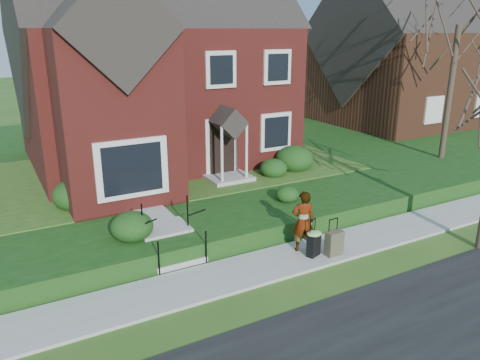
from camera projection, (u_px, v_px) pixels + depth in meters
ground at (282, 262)px, 12.55m from camera, size 120.00×120.00×0.00m
sidewalk at (282, 261)px, 12.54m from camera, size 60.00×1.60×0.08m
terrace at (228, 148)px, 23.38m from camera, size 44.00×20.00×0.60m
walkway at (135, 199)px, 15.38m from camera, size 1.20×6.00×0.06m
main_house at (149, 48)px, 18.85m from camera, size 10.40×10.20×9.40m
neighbour_house at (407, 42)px, 27.47m from camera, size 9.40×8.00×9.20m
front_steps at (169, 240)px, 12.79m from camera, size 1.40×2.02×1.50m
foundation_shrubs at (206, 177)px, 16.25m from camera, size 9.95×4.58×1.07m
woman at (303, 221)px, 12.81m from camera, size 0.75×0.63×1.74m
suitcase_black at (314, 242)px, 12.63m from camera, size 0.53×0.48×1.05m
suitcase_olive at (334, 243)px, 12.69m from camera, size 0.49×0.29×1.04m
tree_gap at (461, 11)px, 18.67m from camera, size 6.08×6.08×8.68m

